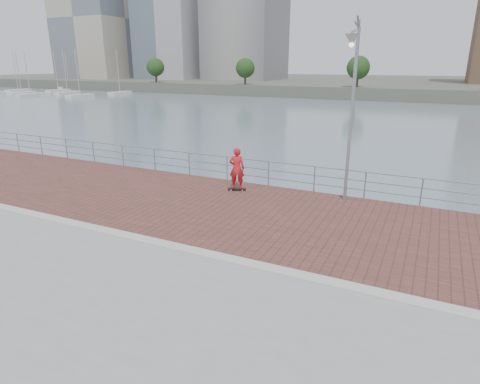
% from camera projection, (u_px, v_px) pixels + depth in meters
% --- Properties ---
extents(water, '(400.00, 400.00, 0.00)m').
position_uv_depth(water, '(211.00, 316.00, 11.90)').
color(water, slate).
rests_on(water, ground).
extents(brick_lane, '(40.00, 6.80, 0.02)m').
position_uv_depth(brick_lane, '(259.00, 214.00, 14.37)').
color(brick_lane, brown).
rests_on(brick_lane, seawall).
extents(curb, '(40.00, 0.40, 0.06)m').
position_uv_depth(curb, '(209.00, 254.00, 11.28)').
color(curb, '#B7B5AD').
rests_on(curb, seawall).
extents(far_shore, '(320.00, 95.00, 2.50)m').
position_uv_depth(far_shore, '(420.00, 84.00, 116.46)').
color(far_shore, '#4C5142').
rests_on(far_shore, ground).
extents(guardrail, '(39.06, 0.06, 1.13)m').
position_uv_depth(guardrail, '(291.00, 173.00, 17.07)').
color(guardrail, '#8C9EA8').
rests_on(guardrail, brick_lane).
extents(street_lamp, '(0.47, 1.36, 6.42)m').
position_uv_depth(street_lamp, '(352.00, 81.00, 14.06)').
color(street_lamp, gray).
rests_on(street_lamp, brick_lane).
extents(skateboard, '(0.79, 0.45, 0.09)m').
position_uv_depth(skateboard, '(237.00, 189.00, 16.96)').
color(skateboard, black).
rests_on(skateboard, brick_lane).
extents(skateboarder, '(0.75, 0.62, 1.76)m').
position_uv_depth(skateboarder, '(237.00, 168.00, 16.69)').
color(skateboarder, red).
rests_on(skateboarder, skateboard).
extents(shoreline_trees, '(144.20, 5.17, 6.89)m').
position_uv_depth(shoreline_trees, '(450.00, 68.00, 73.27)').
color(shoreline_trees, '#473323').
rests_on(shoreline_trees, far_shore).
extents(marina, '(31.55, 30.59, 9.95)m').
position_uv_depth(marina, '(52.00, 92.00, 98.50)').
color(marina, silver).
rests_on(marina, water).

